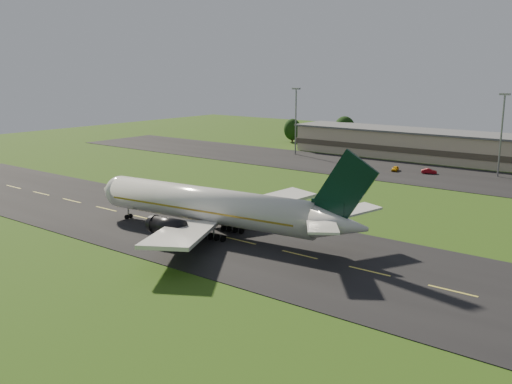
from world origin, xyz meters
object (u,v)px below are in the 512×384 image
Objects in this scene: airliner at (212,206)px; service_vehicle_b at (429,171)px; light_mast_centre at (502,125)px; light_mast_west at (296,113)px; service_vehicle_a at (395,169)px.

airliner is 13.51× the size of service_vehicle_b.
light_mast_centre is at bearing -86.21° from service_vehicle_b.
airliner is 2.52× the size of light_mast_west.
light_mast_centre is (60.00, 0.00, 0.00)m from light_mast_west.
light_mast_centre reaches higher than airliner.
airliner is 83.25m from light_mast_centre.
airliner reaches higher than service_vehicle_a.
service_vehicle_a is at bearing 80.69° from service_vehicle_b.
light_mast_west is 60.00m from light_mast_centre.
light_mast_centre is 20.16m from service_vehicle_b.
service_vehicle_b is (-14.77, -6.64, -12.01)m from light_mast_centre.
service_vehicle_b is at bearing 78.16° from airliner.
light_mast_west is at bearing 180.00° from light_mast_centre.
light_mast_west is 1.00× the size of light_mast_centre.
light_mast_centre reaches higher than service_vehicle_a.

